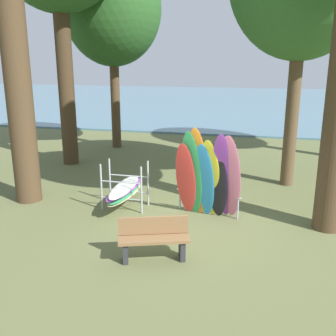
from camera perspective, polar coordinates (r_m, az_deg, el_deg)
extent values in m
plane|color=#60663D|center=(9.59, 3.76, -8.15)|extent=(80.00, 80.00, 0.00)
cube|color=slate|center=(38.38, 11.56, 9.54)|extent=(80.00, 36.00, 0.10)
cylinder|color=#4C3823|center=(11.16, -21.32, 13.51)|extent=(0.70, 0.70, 7.30)
cylinder|color=brown|center=(12.56, 17.77, 8.42)|extent=(0.40, 0.40, 4.90)
cylinder|color=#42301E|center=(15.04, -14.79, 13.02)|extent=(0.58, 0.58, 6.63)
cylinder|color=#4C3823|center=(17.68, -7.73, 10.43)|extent=(0.40, 0.40, 4.64)
ellipsoid|color=#285623|center=(17.74, -8.19, 22.19)|extent=(4.15, 4.15, 4.77)
ellipsoid|color=red|center=(9.80, 2.61, -1.59)|extent=(0.61, 0.60, 1.92)
ellipsoid|color=#339E56|center=(9.71, 3.52, -0.84)|extent=(0.65, 0.65, 2.22)
ellipsoid|color=orange|center=(9.65, 4.43, -0.65)|extent=(0.64, 0.66, 2.32)
ellipsoid|color=#2D8ED1|center=(9.67, 5.32, -1.83)|extent=(0.64, 0.62, 1.94)
ellipsoid|color=yellow|center=(9.61, 6.25, -1.60)|extent=(0.65, 0.67, 2.05)
ellipsoid|color=black|center=(9.60, 7.16, -2.11)|extent=(0.62, 0.57, 1.91)
ellipsoid|color=purple|center=(9.52, 8.13, -1.27)|extent=(0.64, 0.84, 2.23)
ellipsoid|color=pink|center=(9.49, 9.07, -1.43)|extent=(0.63, 0.83, 2.22)
cylinder|color=#9EA0A5|center=(10.38, 1.77, -4.59)|extent=(0.04, 0.04, 0.55)
cylinder|color=#9EA0A5|center=(9.89, 10.18, -5.89)|extent=(0.04, 0.04, 0.55)
cylinder|color=#9EA0A5|center=(10.01, 5.91, -3.77)|extent=(1.71, 0.41, 0.04)
cylinder|color=#9EA0A5|center=(10.38, -9.73, -2.78)|extent=(0.05, 0.05, 1.25)
cylinder|color=#9EA0A5|center=(10.01, -3.92, -3.28)|extent=(0.05, 0.05, 1.25)
cylinder|color=#9EA0A5|center=(10.90, -8.50, -1.82)|extent=(0.05, 0.05, 1.25)
cylinder|color=#9EA0A5|center=(10.55, -2.94, -2.26)|extent=(0.05, 0.05, 1.25)
cylinder|color=#9EA0A5|center=(10.27, -6.83, -4.48)|extent=(1.10, 0.04, 0.04)
cylinder|color=#9EA0A5|center=(10.13, -6.91, -2.09)|extent=(1.10, 0.04, 0.04)
cylinder|color=#9EA0A5|center=(10.80, -5.73, -3.43)|extent=(1.10, 0.04, 0.04)
cylinder|color=#9EA0A5|center=(10.66, -5.79, -1.14)|extent=(1.10, 0.04, 0.04)
ellipsoid|color=#C6B289|center=(10.52, -6.23, -3.70)|extent=(0.59, 2.12, 0.06)
ellipsoid|color=#339E56|center=(10.50, -6.29, -3.39)|extent=(0.51, 2.10, 0.06)
ellipsoid|color=purple|center=(10.49, -6.42, -3.07)|extent=(0.58, 2.12, 0.06)
ellipsoid|color=white|center=(10.47, -6.43, -2.76)|extent=(0.60, 2.12, 0.06)
cube|color=#2D2D33|center=(7.87, -6.23, -12.07)|extent=(0.20, 0.34, 0.42)
cube|color=#2D2D33|center=(7.93, 2.06, -11.77)|extent=(0.20, 0.34, 0.42)
cube|color=olive|center=(7.77, -2.09, -10.38)|extent=(1.45, 0.84, 0.06)
cube|color=olive|center=(7.84, -2.18, -8.36)|extent=(1.34, 0.52, 0.36)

